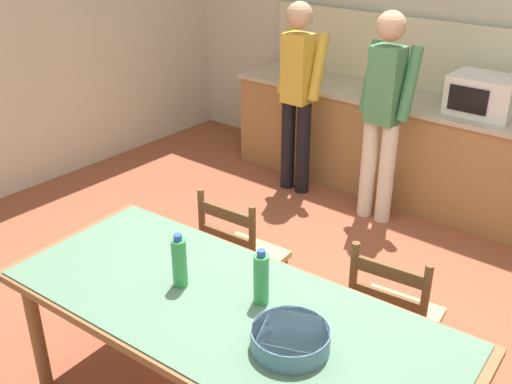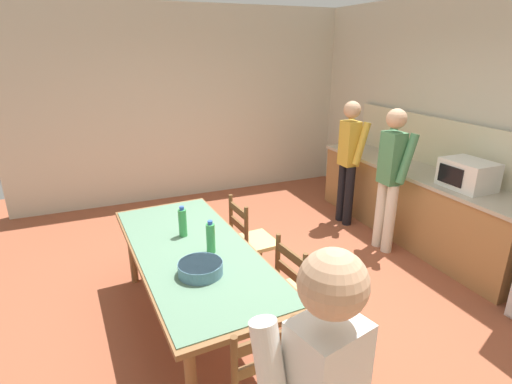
{
  "view_description": "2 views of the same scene",
  "coord_description": "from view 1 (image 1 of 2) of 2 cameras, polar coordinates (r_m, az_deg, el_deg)",
  "views": [
    {
      "loc": [
        1.55,
        -2.34,
        2.39
      ],
      "look_at": [
        -0.21,
        -0.19,
        1.02
      ],
      "focal_mm": 42.0,
      "sensor_mm": 36.0,
      "label": 1
    },
    {
      "loc": [
        2.9,
        -1.4,
        2.29
      ],
      "look_at": [
        0.26,
        -0.28,
        1.25
      ],
      "focal_mm": 28.0,
      "sensor_mm": 36.0,
      "label": 2
    }
  ],
  "objects": [
    {
      "name": "ground_plane",
      "position": [
        3.69,
        4.52,
        -14.3
      ],
      "size": [
        8.32,
        8.32,
        0.0
      ],
      "primitive_type": "plane",
      "color": "brown"
    },
    {
      "name": "wall_back",
      "position": [
        5.32,
        22.41,
        14.11
      ],
      "size": [
        6.52,
        0.12,
        2.9
      ],
      "primitive_type": "cube",
      "color": "beige",
      "rests_on": "ground"
    },
    {
      "name": "kitchen_counter",
      "position": [
        5.43,
        12.9,
        4.48
      ],
      "size": [
        3.05,
        0.66,
        0.88
      ],
      "color": "#9E7042",
      "rests_on": "ground"
    },
    {
      "name": "counter_splashback",
      "position": [
        5.48,
        15.23,
        12.56
      ],
      "size": [
        3.01,
        0.03,
        0.6
      ],
      "primitive_type": "cube",
      "color": "beige",
      "rests_on": "kitchen_counter"
    },
    {
      "name": "microwave",
      "position": [
        4.97,
        20.88,
        8.61
      ],
      "size": [
        0.5,
        0.39,
        0.3
      ],
      "color": "white",
      "rests_on": "kitchen_counter"
    },
    {
      "name": "dining_table",
      "position": [
        2.75,
        -2.8,
        -11.98
      ],
      "size": [
        2.22,
        1.03,
        0.77
      ],
      "rotation": [
        0.0,
        0.0,
        0.06
      ],
      "color": "brown",
      "rests_on": "ground"
    },
    {
      "name": "bottle_near_centre",
      "position": [
        2.78,
        -7.31,
        -6.62
      ],
      "size": [
        0.07,
        0.07,
        0.27
      ],
      "color": "green",
      "rests_on": "dining_table"
    },
    {
      "name": "bottle_off_centre",
      "position": [
        2.65,
        0.49,
        -8.22
      ],
      "size": [
        0.07,
        0.07,
        0.27
      ],
      "color": "green",
      "rests_on": "dining_table"
    },
    {
      "name": "serving_bowl",
      "position": [
        2.45,
        3.29,
        -13.66
      ],
      "size": [
        0.32,
        0.32,
        0.09
      ],
      "color": "slate",
      "rests_on": "dining_table"
    },
    {
      "name": "chair_side_far_left",
      "position": [
        3.62,
        -1.45,
        -6.41
      ],
      "size": [
        0.45,
        0.43,
        0.91
      ],
      "rotation": [
        0.0,
        0.0,
        3.21
      ],
      "color": "brown",
      "rests_on": "ground"
    },
    {
      "name": "chair_side_far_right",
      "position": [
        3.22,
        12.85,
        -11.77
      ],
      "size": [
        0.46,
        0.45,
        0.91
      ],
      "rotation": [
        0.0,
        0.0,
        3.26
      ],
      "color": "brown",
      "rests_on": "ground"
    },
    {
      "name": "person_at_sink",
      "position": [
        5.17,
        4.01,
        9.72
      ],
      "size": [
        0.42,
        0.29,
        1.66
      ],
      "rotation": [
        0.0,
        0.0,
        1.57
      ],
      "color": "black",
      "rests_on": "ground"
    },
    {
      "name": "person_at_counter",
      "position": [
        4.74,
        12.08,
        7.81
      ],
      "size": [
        0.42,
        0.29,
        1.68
      ],
      "rotation": [
        0.0,
        0.0,
        1.57
      ],
      "color": "silver",
      "rests_on": "ground"
    }
  ]
}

